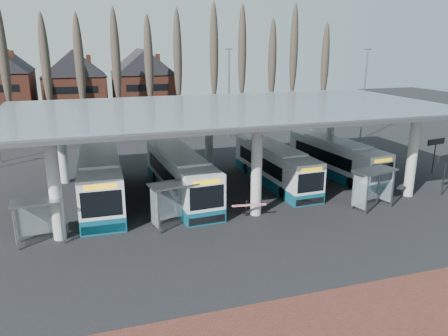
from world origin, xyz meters
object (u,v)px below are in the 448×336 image
object	(u,v)px
bus_3	(335,158)
shelter_0	(38,212)
bus_1	(180,175)
shelter_1	(174,194)
bus_0	(100,178)
bus_2	(274,165)
shelter_2	(372,180)

from	to	relation	value
bus_3	shelter_0	size ratio (longest dim) A/B	4.02
bus_1	shelter_1	distance (m)	5.54
bus_0	bus_2	size ratio (longest dim) A/B	1.14
bus_1	bus_2	distance (m)	7.76
bus_1	bus_3	bearing A→B (deg)	1.64
shelter_0	shelter_2	bearing A→B (deg)	-5.48
bus_0	shelter_2	size ratio (longest dim) A/B	3.90
shelter_0	bus_2	bearing A→B (deg)	16.98
shelter_0	bus_0	bearing A→B (deg)	57.53
bus_3	shelter_2	world-z (taller)	bus_3
bus_1	shelter_2	xyz separation A→B (m)	(11.65, -6.41, 0.45)
bus_1	shelter_1	size ratio (longest dim) A/B	3.70
bus_3	shelter_2	bearing A→B (deg)	-109.38
bus_0	bus_2	xyz separation A→B (m)	(13.31, -0.24, -0.20)
bus_3	shelter_1	world-z (taller)	bus_3
bus_0	bus_1	world-z (taller)	bus_0
bus_0	shelter_2	bearing A→B (deg)	-21.29
bus_1	bus_2	xyz separation A→B (m)	(7.73, 0.65, -0.10)
bus_1	bus_0	bearing A→B (deg)	167.59
bus_1	shelter_2	size ratio (longest dim) A/B	3.69
shelter_0	shelter_1	xyz separation A→B (m)	(7.61, -0.02, 0.19)
bus_3	shelter_0	xyz separation A→B (m)	(-22.71, -6.47, 0.40)
bus_1	bus_2	size ratio (longest dim) A/B	1.07
shelter_1	shelter_2	distance (m)	13.24
bus_2	shelter_2	xyz separation A→B (m)	(3.92, -7.06, 0.56)
shelter_2	bus_0	bearing A→B (deg)	143.26
bus_0	shelter_2	world-z (taller)	bus_0
bus_2	bus_0	bearing A→B (deg)	176.78
bus_1	shelter_1	world-z (taller)	bus_1
bus_0	bus_3	size ratio (longest dim) A/B	1.13
bus_0	bus_3	distance (m)	19.14
shelter_1	shelter_2	size ratio (longest dim) A/B	1.00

